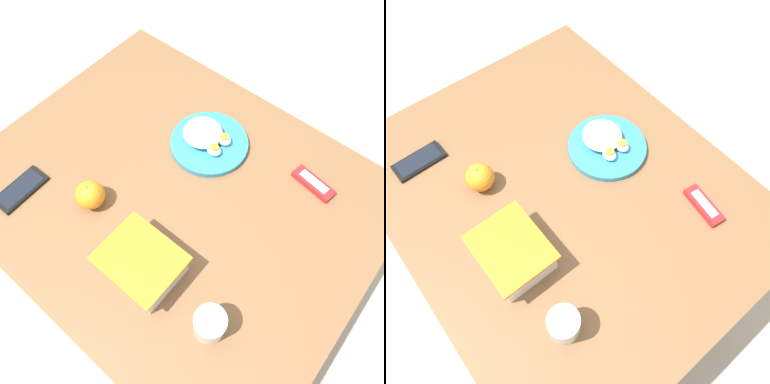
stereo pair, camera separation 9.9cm
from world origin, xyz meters
TOP-DOWN VIEW (x-y plane):
  - ground_plane at (0.00, 0.00)m, footprint 10.00×10.00m
  - table at (0.00, 0.00)m, footprint 1.08×0.88m
  - food_container at (-0.09, 0.22)m, footprint 0.19×0.15m
  - orange_fruit at (0.14, 0.17)m, footprint 0.08×0.08m
  - rice_plate at (0.03, -0.18)m, footprint 0.23×0.23m
  - candy_bar at (-0.29, -0.26)m, footprint 0.13×0.06m
  - cell_phone at (0.32, 0.27)m, footprint 0.07×0.15m
  - drinking_glass at (-0.30, 0.22)m, footprint 0.07×0.07m

SIDE VIEW (x-z plane):
  - ground_plane at x=0.00m, z-range 0.00..0.00m
  - table at x=0.00m, z-range 0.28..1.04m
  - cell_phone at x=0.32m, z-range 0.76..0.77m
  - candy_bar at x=-0.29m, z-range 0.76..0.78m
  - rice_plate at x=0.03m, z-range 0.75..0.81m
  - food_container at x=-0.09m, z-range 0.75..0.84m
  - orange_fruit at x=0.14m, z-range 0.76..0.83m
  - drinking_glass at x=-0.30m, z-range 0.76..0.84m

